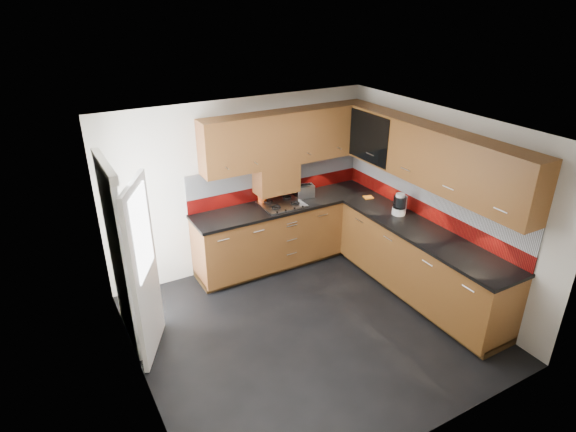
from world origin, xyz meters
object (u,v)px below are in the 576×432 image
gas_hob (282,204)px  utensil_pot (262,196)px  toaster (305,191)px  food_processor (399,205)px

gas_hob → utensil_pot: size_ratio=1.30×
gas_hob → toaster: toaster is taller
utensil_pot → food_processor: utensil_pot is taller
toaster → food_processor: food_processor is taller
food_processor → utensil_pot: bearing=138.2°
gas_hob → food_processor: (1.20, -1.03, 0.12)m
gas_hob → toaster: size_ratio=2.04×
gas_hob → food_processor: size_ratio=1.95×
gas_hob → utensil_pot: (-0.20, 0.22, 0.08)m
toaster → food_processor: bearing=-55.4°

